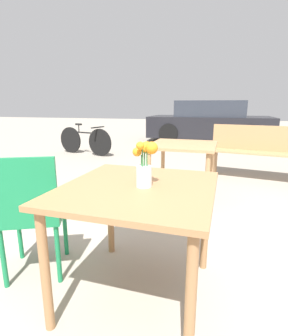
{
  "coord_description": "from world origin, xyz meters",
  "views": [
    {
      "loc": [
        0.41,
        -1.38,
        1.17
      ],
      "look_at": [
        0.04,
        -0.01,
        0.82
      ],
      "focal_mm": 28.0,
      "sensor_mm": 36.0,
      "label": 1
    }
  ],
  "objects_px": {
    "table_back": "(183,154)",
    "bicycle": "(85,141)",
    "cafe_chair": "(30,210)",
    "flower_vase": "(145,166)",
    "table_front": "(138,201)",
    "parked_car": "(209,122)",
    "bench_near": "(267,151)"
  },
  "relations": [
    {
      "from": "table_front",
      "to": "cafe_chair",
      "type": "bearing_deg",
      "value": -178.03
    },
    {
      "from": "table_front",
      "to": "cafe_chair",
      "type": "height_order",
      "value": "cafe_chair"
    },
    {
      "from": "table_back",
      "to": "bicycle",
      "type": "distance_m",
      "value": 3.73
    },
    {
      "from": "cafe_chair",
      "to": "flower_vase",
      "type": "bearing_deg",
      "value": 1.74
    },
    {
      "from": "table_back",
      "to": "bicycle",
      "type": "relative_size",
      "value": 0.54
    },
    {
      "from": "cafe_chair",
      "to": "table_back",
      "type": "distance_m",
      "value": 1.86
    },
    {
      "from": "cafe_chair",
      "to": "table_back",
      "type": "height_order",
      "value": "cafe_chair"
    },
    {
      "from": "parked_car",
      "to": "table_front",
      "type": "bearing_deg",
      "value": -91.38
    },
    {
      "from": "flower_vase",
      "to": "cafe_chair",
      "type": "bearing_deg",
      "value": -178.26
    },
    {
      "from": "cafe_chair",
      "to": "bicycle",
      "type": "distance_m",
      "value": 4.68
    },
    {
      "from": "cafe_chair",
      "to": "parked_car",
      "type": "distance_m",
      "value": 7.64
    },
    {
      "from": "table_front",
      "to": "parked_car",
      "type": "relative_size",
      "value": 0.25
    },
    {
      "from": "bicycle",
      "to": "table_back",
      "type": "bearing_deg",
      "value": -44.4
    },
    {
      "from": "flower_vase",
      "to": "table_front",
      "type": "bearing_deg",
      "value": 177.48
    },
    {
      "from": "flower_vase",
      "to": "cafe_chair",
      "type": "relative_size",
      "value": 0.3
    },
    {
      "from": "flower_vase",
      "to": "bicycle",
      "type": "xyz_separation_m",
      "value": [
        -2.65,
        4.27,
        -0.5
      ]
    },
    {
      "from": "flower_vase",
      "to": "bench_near",
      "type": "relative_size",
      "value": 0.15
    },
    {
      "from": "cafe_chair",
      "to": "parked_car",
      "type": "bearing_deg",
      "value": 83.1
    },
    {
      "from": "table_front",
      "to": "bicycle",
      "type": "relative_size",
      "value": 0.62
    },
    {
      "from": "table_front",
      "to": "cafe_chair",
      "type": "distance_m",
      "value": 0.75
    },
    {
      "from": "flower_vase",
      "to": "bicycle",
      "type": "relative_size",
      "value": 0.17
    },
    {
      "from": "table_front",
      "to": "flower_vase",
      "type": "height_order",
      "value": "flower_vase"
    },
    {
      "from": "cafe_chair",
      "to": "bench_near",
      "type": "distance_m",
      "value": 3.58
    },
    {
      "from": "cafe_chair",
      "to": "bicycle",
      "type": "xyz_separation_m",
      "value": [
        -1.87,
        4.29,
        -0.16
      ]
    },
    {
      "from": "parked_car",
      "to": "bicycle",
      "type": "bearing_deg",
      "value": -130.29
    },
    {
      "from": "parked_car",
      "to": "bench_near",
      "type": "bearing_deg",
      "value": -77.47
    },
    {
      "from": "table_back",
      "to": "bicycle",
      "type": "bearing_deg",
      "value": 135.6
    },
    {
      "from": "flower_vase",
      "to": "bench_near",
      "type": "xyz_separation_m",
      "value": [
        1.16,
        2.99,
        -0.37
      ]
    },
    {
      "from": "table_front",
      "to": "parked_car",
      "type": "bearing_deg",
      "value": 88.62
    },
    {
      "from": "flower_vase",
      "to": "bicycle",
      "type": "bearing_deg",
      "value": 121.83
    },
    {
      "from": "table_front",
      "to": "table_back",
      "type": "bearing_deg",
      "value": 88.27
    },
    {
      "from": "table_back",
      "to": "table_front",
      "type": "bearing_deg",
      "value": -91.73
    }
  ]
}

